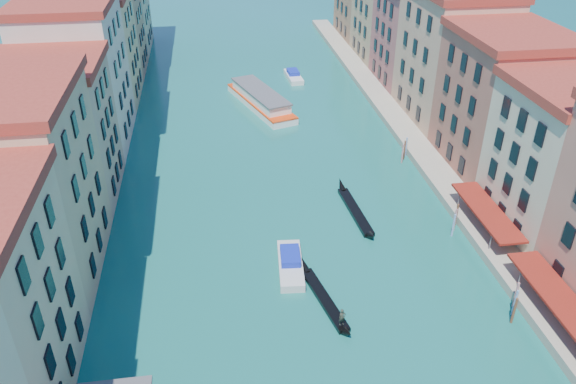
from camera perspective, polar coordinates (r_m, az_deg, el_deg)
name	(u,v)px	position (r m, az deg, el deg)	size (l,w,h in m)	color
left_bank_palazzos	(71,95)	(81.58, -21.21, 9.22)	(12.80, 128.40, 21.00)	beige
right_bank_palazzos	(467,74)	(88.06, 17.69, 11.38)	(12.80, 128.40, 21.00)	#A6513D
quay	(407,134)	(88.36, 12.03, 5.75)	(4.00, 140.00, 1.00)	#AEA58C
restaurant_awnings	(568,309)	(55.76, 26.60, -10.58)	(3.20, 44.55, 3.12)	maroon
mooring_poles_right	(501,284)	(58.90, 20.79, -8.77)	(1.44, 54.24, 3.20)	brown
vaporetto_far	(261,99)	(97.74, -2.81, 9.39)	(10.48, 20.19, 2.94)	white
gondola_fore	(324,298)	(55.17, 3.71, -10.67)	(3.52, 12.10, 2.43)	black
gondola_far	(355,209)	(68.31, 6.77, -1.74)	(2.03, 13.64, 1.93)	black
motorboat_mid	(290,263)	(58.86, 0.25, -7.23)	(3.09, 7.95, 1.61)	silver
motorboat_far	(293,76)	(111.24, 0.56, 11.73)	(2.88, 7.90, 1.61)	white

